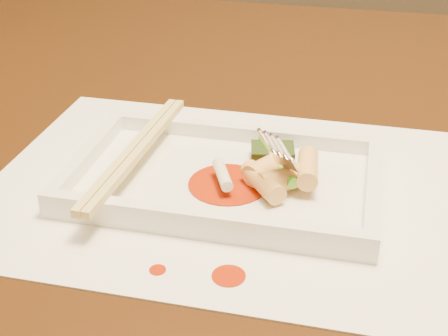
% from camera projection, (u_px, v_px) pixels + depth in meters
% --- Properties ---
extents(table, '(1.40, 0.90, 0.75)m').
position_uv_depth(table, '(294.00, 209.00, 0.69)').
color(table, black).
rests_on(table, ground).
extents(placemat, '(0.40, 0.30, 0.00)m').
position_uv_depth(placemat, '(224.00, 187.00, 0.53)').
color(placemat, white).
rests_on(placemat, table).
extents(sauce_splatter_a, '(0.02, 0.02, 0.00)m').
position_uv_depth(sauce_splatter_a, '(229.00, 276.00, 0.43)').
color(sauce_splatter_a, '#A32304').
rests_on(sauce_splatter_a, placemat).
extents(sauce_splatter_b, '(0.01, 0.01, 0.00)m').
position_uv_depth(sauce_splatter_b, '(158.00, 270.00, 0.44)').
color(sauce_splatter_b, '#A32304').
rests_on(sauce_splatter_b, placemat).
extents(plate_base, '(0.26, 0.16, 0.01)m').
position_uv_depth(plate_base, '(224.00, 182.00, 0.53)').
color(plate_base, white).
rests_on(plate_base, placemat).
extents(plate_rim_far, '(0.26, 0.01, 0.01)m').
position_uv_depth(plate_rim_far, '(242.00, 133.00, 0.59)').
color(plate_rim_far, white).
rests_on(plate_rim_far, plate_base).
extents(plate_rim_near, '(0.26, 0.01, 0.01)m').
position_uv_depth(plate_rim_near, '(202.00, 220.00, 0.46)').
color(plate_rim_near, white).
rests_on(plate_rim_near, plate_base).
extents(plate_rim_left, '(0.01, 0.14, 0.01)m').
position_uv_depth(plate_rim_left, '(88.00, 155.00, 0.55)').
color(plate_rim_left, white).
rests_on(plate_rim_left, plate_base).
extents(plate_rim_right, '(0.01, 0.14, 0.01)m').
position_uv_depth(plate_rim_right, '(374.00, 189.00, 0.50)').
color(plate_rim_right, white).
rests_on(plate_rim_right, plate_base).
extents(veg_piece, '(0.04, 0.03, 0.01)m').
position_uv_depth(veg_piece, '(272.00, 153.00, 0.55)').
color(veg_piece, black).
rests_on(veg_piece, plate_base).
extents(scallion_white, '(0.03, 0.04, 0.01)m').
position_uv_depth(scallion_white, '(223.00, 174.00, 0.51)').
color(scallion_white, '#EAEACC').
rests_on(scallion_white, plate_base).
extents(scallion_green, '(0.05, 0.08, 0.01)m').
position_uv_depth(scallion_green, '(277.00, 159.00, 0.53)').
color(scallion_green, '#49A91B').
rests_on(scallion_green, plate_base).
extents(chopstick_a, '(0.02, 0.21, 0.01)m').
position_uv_depth(chopstick_a, '(132.00, 150.00, 0.54)').
color(chopstick_a, '#E1C670').
rests_on(chopstick_a, plate_rim_near).
extents(chopstick_b, '(0.02, 0.21, 0.01)m').
position_uv_depth(chopstick_b, '(140.00, 151.00, 0.54)').
color(chopstick_b, '#E1C670').
rests_on(chopstick_b, plate_rim_near).
extents(fork, '(0.09, 0.10, 0.14)m').
position_uv_depth(fork, '(315.00, 97.00, 0.49)').
color(fork, silver).
rests_on(fork, plate_base).
extents(sauce_blob_0, '(0.07, 0.07, 0.00)m').
position_uv_depth(sauce_blob_0, '(228.00, 184.00, 0.52)').
color(sauce_blob_0, '#A32304').
rests_on(sauce_blob_0, plate_base).
extents(rice_cake_0, '(0.05, 0.04, 0.02)m').
position_uv_depth(rice_cake_0, '(285.00, 179.00, 0.51)').
color(rice_cake_0, '#FCD275').
rests_on(rice_cake_0, plate_base).
extents(rice_cake_1, '(0.04, 0.05, 0.02)m').
position_uv_depth(rice_cake_1, '(268.00, 168.00, 0.52)').
color(rice_cake_1, '#FCD275').
rests_on(rice_cake_1, plate_base).
extents(rice_cake_2, '(0.02, 0.05, 0.02)m').
position_uv_depth(rice_cake_2, '(308.00, 168.00, 0.51)').
color(rice_cake_2, '#FCD275').
rests_on(rice_cake_2, plate_base).
extents(rice_cake_3, '(0.04, 0.05, 0.02)m').
position_uv_depth(rice_cake_3, '(263.00, 182.00, 0.50)').
color(rice_cake_3, '#FCD275').
rests_on(rice_cake_3, plate_base).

